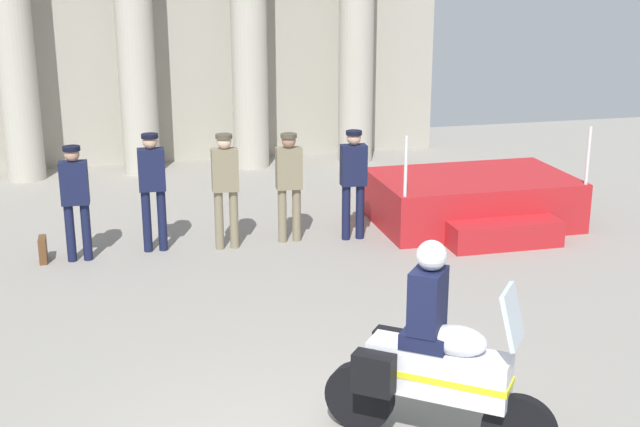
{
  "coord_description": "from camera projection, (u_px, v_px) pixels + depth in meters",
  "views": [
    {
      "loc": [
        -1.35,
        -6.16,
        4.18
      ],
      "look_at": [
        0.96,
        3.09,
        1.32
      ],
      "focal_mm": 48.64,
      "sensor_mm": 36.0,
      "label": 1
    }
  ],
  "objects": [
    {
      "name": "officer_in_row_2",
      "position": [
        225.0,
        182.0,
        12.55
      ],
      "size": [
        0.39,
        0.24,
        1.72
      ],
      "rotation": [
        0.0,
        0.0,
        3.1
      ],
      "color": "#7A7056",
      "rests_on": "ground_plane"
    },
    {
      "name": "motorcycle_with_rider",
      "position": [
        431.0,
        362.0,
        7.49
      ],
      "size": [
        1.73,
        1.38,
        1.9
      ],
      "rotation": [
        0.0,
        0.0,
        -0.66
      ],
      "color": "black",
      "rests_on": "ground_plane"
    },
    {
      "name": "briefcase_on_ground",
      "position": [
        43.0,
        250.0,
        12.22
      ],
      "size": [
        0.1,
        0.32,
        0.36
      ],
      "primitive_type": "cube",
      "color": "brown",
      "rests_on": "ground_plane"
    },
    {
      "name": "reviewing_stand",
      "position": [
        474.0,
        202.0,
        13.86
      ],
      "size": [
        3.1,
        2.46,
        1.69
      ],
      "color": "#B21E23",
      "rests_on": "ground_plane"
    },
    {
      "name": "officer_in_row_4",
      "position": [
        353.0,
        176.0,
        12.98
      ],
      "size": [
        0.39,
        0.24,
        1.68
      ],
      "rotation": [
        0.0,
        0.0,
        3.1
      ],
      "color": "#141938",
      "rests_on": "ground_plane"
    },
    {
      "name": "officer_in_row_1",
      "position": [
        152.0,
        183.0,
        12.44
      ],
      "size": [
        0.39,
        0.24,
        1.74
      ],
      "rotation": [
        0.0,
        0.0,
        3.1
      ],
      "color": "#141938",
      "rests_on": "ground_plane"
    },
    {
      "name": "officer_in_row_0",
      "position": [
        75.0,
        194.0,
        12.05
      ],
      "size": [
        0.39,
        0.24,
        1.66
      ],
      "rotation": [
        0.0,
        0.0,
        3.1
      ],
      "color": "#141938",
      "rests_on": "ground_plane"
    },
    {
      "name": "officer_in_row_3",
      "position": [
        289.0,
        179.0,
        12.87
      ],
      "size": [
        0.39,
        0.24,
        1.66
      ],
      "rotation": [
        0.0,
        0.0,
        3.1
      ],
      "color": "#7A7056",
      "rests_on": "ground_plane"
    },
    {
      "name": "colonnade_backdrop",
      "position": [
        132.0,
        1.0,
        16.84
      ],
      "size": [
        12.79,
        1.57,
        6.13
      ],
      "color": "#A49F91",
      "rests_on": "ground_plane"
    }
  ]
}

